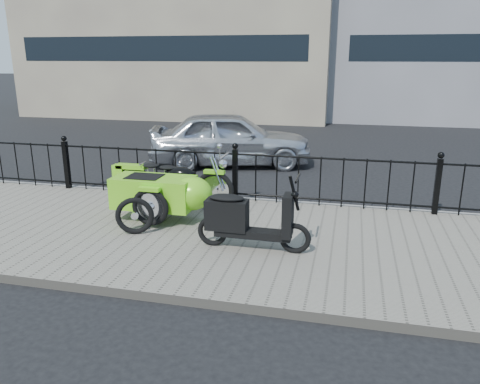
% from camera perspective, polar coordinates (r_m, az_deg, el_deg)
% --- Properties ---
extents(ground, '(120.00, 120.00, 0.00)m').
position_cam_1_polar(ground, '(7.61, -2.96, -4.61)').
color(ground, black).
rests_on(ground, ground).
extents(sidewalk, '(30.00, 3.80, 0.12)m').
position_cam_1_polar(sidewalk, '(7.15, -4.09, -5.55)').
color(sidewalk, slate).
rests_on(sidewalk, ground).
extents(curb, '(30.00, 0.10, 0.12)m').
position_cam_1_polar(curb, '(8.91, -0.37, -1.04)').
color(curb, gray).
rests_on(curb, ground).
extents(iron_fence, '(14.11, 0.11, 1.08)m').
position_cam_1_polar(iron_fence, '(8.63, -0.60, 2.03)').
color(iron_fence, black).
rests_on(iron_fence, sidewalk).
extents(motorcycle_sidecar, '(2.28, 1.48, 0.98)m').
position_cam_1_polar(motorcycle_sidecar, '(7.74, -8.83, 0.21)').
color(motorcycle_sidecar, black).
rests_on(motorcycle_sidecar, sidewalk).
extents(scooter, '(1.60, 0.47, 1.08)m').
position_cam_1_polar(scooter, '(6.44, 0.63, -3.42)').
color(scooter, black).
rests_on(scooter, sidewalk).
extents(spare_tire, '(0.57, 0.28, 0.58)m').
position_cam_1_polar(spare_tire, '(7.18, -12.71, -2.85)').
color(spare_tire, black).
rests_on(spare_tire, sidewalk).
extents(sedan_car, '(4.33, 2.61, 1.38)m').
position_cam_1_polar(sedan_car, '(11.97, -1.15, 6.55)').
color(sedan_car, silver).
rests_on(sedan_car, ground).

